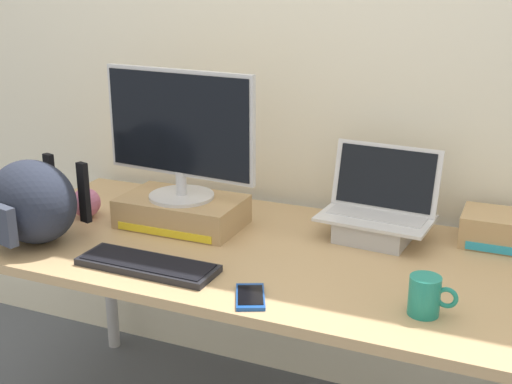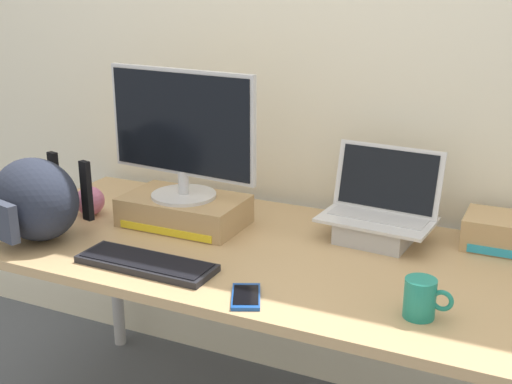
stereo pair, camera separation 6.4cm
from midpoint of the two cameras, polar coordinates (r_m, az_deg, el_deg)
back_wall at (r=2.41m, az=4.20°, el=12.04°), size 7.00×0.10×2.60m
desk at (r=2.11m, az=-0.88°, el=-6.39°), size 1.78×0.84×0.75m
toner_box_yellow at (r=2.26m, az=-7.15°, el=-1.66°), size 0.41×0.25×0.10m
desktop_monitor at (r=2.18m, az=-7.44°, el=4.98°), size 0.55×0.22×0.43m
open_laptop at (r=2.16m, az=9.45°, el=-2.34°), size 0.37×0.25×0.29m
external_keyboard at (r=1.96m, az=-10.20°, el=-6.15°), size 0.42×0.14×0.02m
messenger_backpack at (r=2.20m, az=-19.44°, el=-0.82°), size 0.37×0.33×0.26m
coffee_mug at (r=1.71m, az=13.27°, el=-8.65°), size 0.12×0.08×0.10m
cell_phone at (r=1.76m, az=-1.54°, el=-8.95°), size 0.13×0.16×0.01m
plush_toy at (r=2.40m, az=-15.10°, el=-0.89°), size 0.10×0.10×0.10m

